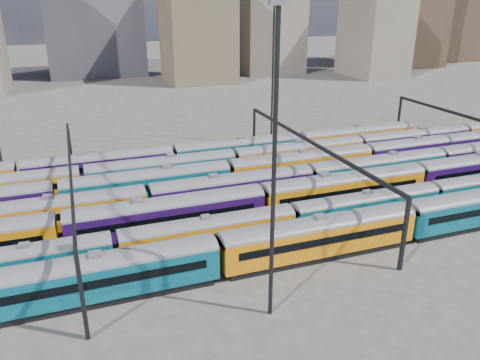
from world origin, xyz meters
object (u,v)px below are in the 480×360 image
object	(u,v)px
rake_1	(292,217)
mast_2	(274,161)
rake_0	(408,217)
rake_2	(262,198)

from	to	relation	value
rake_1	mast_2	world-z (taller)	mast_2
rake_0	mast_2	xyz separation A→B (m)	(-19.51, -7.00, 11.13)
rake_1	rake_2	size ratio (longest dim) A/B	0.85
mast_2	rake_2	bearing A→B (deg)	70.10
rake_2	rake_1	bearing A→B (deg)	-71.46
rake_0	mast_2	world-z (taller)	mast_2
rake_0	mast_2	bearing A→B (deg)	-160.26
rake_1	rake_2	bearing A→B (deg)	108.54
rake_1	rake_0	bearing A→B (deg)	-23.17
rake_2	mast_2	world-z (taller)	mast_2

